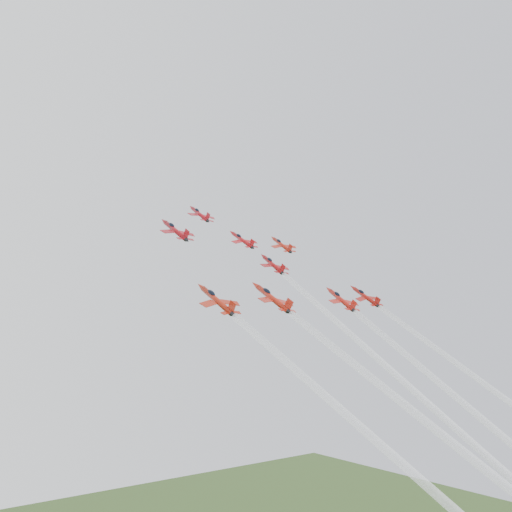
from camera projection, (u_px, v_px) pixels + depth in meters
jet_lead at (199, 214)px, 168.77m from camera, size 9.26×11.80×7.71m
jet_row2_left at (175, 230)px, 147.04m from camera, size 10.23×13.03×8.51m
jet_row2_center at (242, 240)px, 158.62m from camera, size 8.65×11.02×7.20m
jet_row2_right at (281, 244)px, 167.04m from camera, size 8.60×10.95×7.15m
jet_center at (388, 358)px, 115.50m from camera, size 8.89×83.05×51.19m
jet_rear_farleft at (374, 464)px, 79.73m from camera, size 9.71×90.76×55.94m
jet_rear_left at (445, 453)px, 88.56m from camera, size 10.30×96.20×59.29m
jet_rear_right at (489, 414)px, 106.79m from camera, size 9.10×85.02×52.40m
jet_rear_farright at (497, 392)px, 117.51m from camera, size 8.47×79.14×48.78m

